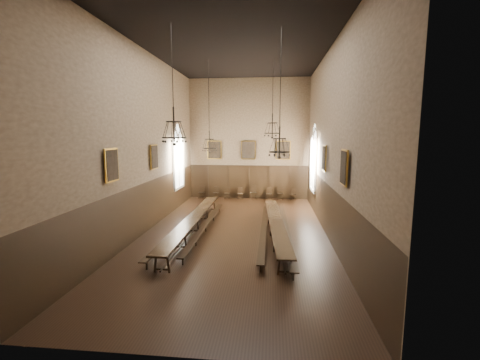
% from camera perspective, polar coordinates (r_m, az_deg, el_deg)
% --- Properties ---
extents(floor, '(9.00, 18.00, 0.02)m').
position_cam_1_polar(floor, '(16.15, -0.93, -9.50)').
color(floor, black).
rests_on(floor, ground).
extents(ceiling, '(9.00, 18.00, 0.02)m').
position_cam_1_polar(ceiling, '(15.93, -1.01, 23.15)').
color(ceiling, black).
rests_on(ceiling, ground).
extents(wall_back, '(9.00, 0.02, 9.00)m').
position_cam_1_polar(wall_back, '(24.36, 1.54, 7.24)').
color(wall_back, '#8A7155').
rests_on(wall_back, ground).
extents(wall_front, '(9.00, 0.02, 9.00)m').
position_cam_1_polar(wall_front, '(6.54, -10.31, 4.64)').
color(wall_front, '#8A7155').
rests_on(wall_front, ground).
extents(wall_left, '(0.02, 18.00, 9.00)m').
position_cam_1_polar(wall_left, '(16.54, -16.78, 6.47)').
color(wall_left, '#8A7155').
rests_on(wall_left, ground).
extents(wall_right, '(0.02, 18.00, 9.00)m').
position_cam_1_polar(wall_right, '(15.52, 15.91, 6.41)').
color(wall_right, '#8A7155').
rests_on(wall_right, ground).
extents(wainscot_panelling, '(9.00, 18.00, 2.50)m').
position_cam_1_polar(wainscot_panelling, '(15.81, -0.94, -5.15)').
color(wainscot_panelling, black).
rests_on(wainscot_panelling, floor).
extents(table_left, '(0.76, 10.33, 0.81)m').
position_cam_1_polar(table_left, '(16.26, -8.28, -7.94)').
color(table_left, black).
rests_on(table_left, floor).
extents(table_right, '(1.29, 9.65, 0.75)m').
position_cam_1_polar(table_right, '(15.75, 6.41, -8.55)').
color(table_right, black).
rests_on(table_right, floor).
extents(bench_left_outer, '(0.49, 9.69, 0.44)m').
position_cam_1_polar(bench_left_outer, '(16.43, -10.11, -8.27)').
color(bench_left_outer, black).
rests_on(bench_left_outer, floor).
extents(bench_left_inner, '(0.28, 9.18, 0.41)m').
position_cam_1_polar(bench_left_inner, '(16.45, -6.10, -8.22)').
color(bench_left_inner, black).
rests_on(bench_left_inner, floor).
extents(bench_right_inner, '(0.28, 9.20, 0.41)m').
position_cam_1_polar(bench_right_inner, '(15.82, 4.29, -8.86)').
color(bench_right_inner, black).
rests_on(bench_right_inner, floor).
extents(bench_right_outer, '(0.52, 10.35, 0.47)m').
position_cam_1_polar(bench_right_outer, '(15.79, 8.03, -8.83)').
color(bench_right_outer, black).
rests_on(bench_right_outer, floor).
extents(chair_0, '(0.43, 0.43, 0.93)m').
position_cam_1_polar(chair_0, '(24.85, -6.87, -2.59)').
color(chair_0, black).
rests_on(chair_0, floor).
extents(chair_1, '(0.44, 0.44, 0.89)m').
position_cam_1_polar(chair_1, '(24.70, -4.34, -2.65)').
color(chair_1, black).
rests_on(chair_1, floor).
extents(chair_2, '(0.39, 0.39, 0.88)m').
position_cam_1_polar(chair_2, '(24.47, -2.32, -2.75)').
color(chair_2, black).
rests_on(chair_2, floor).
extents(chair_3, '(0.46, 0.46, 0.87)m').
position_cam_1_polar(chair_3, '(24.43, 0.04, -2.77)').
color(chair_3, black).
rests_on(chair_3, floor).
extents(chair_4, '(0.51, 0.51, 1.04)m').
position_cam_1_polar(chair_4, '(24.36, 2.41, -2.67)').
color(chair_4, black).
rests_on(chair_4, floor).
extents(chair_5, '(0.46, 0.46, 0.92)m').
position_cam_1_polar(chair_5, '(24.21, 5.17, -2.85)').
color(chair_5, black).
rests_on(chair_5, floor).
extents(chair_6, '(0.45, 0.45, 1.00)m').
position_cam_1_polar(chair_6, '(24.26, 7.15, -2.81)').
color(chair_6, black).
rests_on(chair_6, floor).
extents(chair_7, '(0.46, 0.46, 0.87)m').
position_cam_1_polar(chair_7, '(24.28, 9.44, -2.94)').
color(chair_7, black).
rests_on(chair_7, floor).
extents(chandelier_back_left, '(0.81, 0.81, 5.07)m').
position_cam_1_polar(chandelier_back_left, '(18.61, -5.46, 6.71)').
color(chandelier_back_left, black).
rests_on(chandelier_back_left, ceiling).
extents(chandelier_back_right, '(0.88, 0.88, 4.22)m').
position_cam_1_polar(chandelier_back_right, '(18.19, 5.76, 9.12)').
color(chandelier_back_right, black).
rests_on(chandelier_back_right, ceiling).
extents(chandelier_front_left, '(0.95, 0.95, 4.42)m').
position_cam_1_polar(chandelier_front_left, '(12.87, -11.65, 8.60)').
color(chandelier_front_left, black).
rests_on(chandelier_front_left, ceiling).
extents(chandelier_front_right, '(0.84, 0.84, 4.98)m').
position_cam_1_polar(chandelier_front_right, '(13.13, 7.03, 6.41)').
color(chandelier_front_right, black).
rests_on(chandelier_front_right, ceiling).
extents(portrait_back_0, '(1.10, 0.12, 1.40)m').
position_cam_1_polar(portrait_back_0, '(24.59, -4.57, 5.36)').
color(portrait_back_0, '#A47827').
rests_on(portrait_back_0, wall_back).
extents(portrait_back_1, '(1.10, 0.12, 1.40)m').
position_cam_1_polar(portrait_back_1, '(24.26, 1.51, 5.34)').
color(portrait_back_1, '#A47827').
rests_on(portrait_back_1, wall_back).
extents(portrait_back_2, '(1.10, 0.12, 1.40)m').
position_cam_1_polar(portrait_back_2, '(24.20, 7.69, 5.27)').
color(portrait_back_2, '#A47827').
rests_on(portrait_back_2, wall_back).
extents(portrait_left_0, '(0.12, 1.00, 1.30)m').
position_cam_1_polar(portrait_left_0, '(17.46, -15.03, 3.98)').
color(portrait_left_0, '#A47827').
rests_on(portrait_left_0, wall_left).
extents(portrait_left_1, '(0.12, 1.00, 1.30)m').
position_cam_1_polar(portrait_left_1, '(13.36, -21.85, 2.47)').
color(portrait_left_1, '#A47827').
rests_on(portrait_left_1, wall_left).
extents(portrait_right_0, '(0.12, 1.00, 1.30)m').
position_cam_1_polar(portrait_right_0, '(16.53, 14.76, 3.77)').
color(portrait_right_0, '#A47827').
rests_on(portrait_right_0, wall_right).
extents(portrait_right_1, '(0.12, 1.00, 1.30)m').
position_cam_1_polar(portrait_right_1, '(12.12, 18.03, 2.13)').
color(portrait_right_1, '#A47827').
rests_on(portrait_right_1, wall_right).
extents(window_right, '(0.20, 2.20, 4.60)m').
position_cam_1_polar(window_right, '(21.00, 12.97, 3.88)').
color(window_right, white).
rests_on(window_right, wall_right).
extents(window_left, '(0.20, 2.20, 4.60)m').
position_cam_1_polar(window_left, '(21.75, -10.92, 4.08)').
color(window_left, white).
rests_on(window_left, wall_left).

